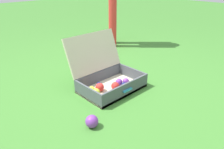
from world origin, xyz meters
name	(u,v)px	position (x,y,z in m)	size (l,w,h in m)	color
ground_plane	(113,88)	(0.00, 0.00, 0.00)	(16.00, 16.00, 0.00)	#3D7A2D
open_suitcase	(107,77)	(-0.04, 0.05, 0.12)	(0.61, 0.57, 0.51)	beige
stray_ball_on_grass	(92,121)	(-0.53, -0.33, 0.05)	(0.10, 0.10, 0.10)	purple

